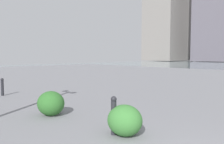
{
  "coord_description": "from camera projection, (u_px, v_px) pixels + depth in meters",
  "views": [
    {
      "loc": [
        -0.74,
        2.38,
        1.73
      ],
      "look_at": [
        7.88,
        -5.97,
        0.86
      ],
      "focal_mm": 36.6,
      "sensor_mm": 36.0,
      "label": 1
    }
  ],
  "objects": [
    {
      "name": "building_highrise",
      "position": [
        168.0,
        25.0,
        79.38
      ],
      "size": [
        11.23,
        15.21,
        24.46
      ],
      "color": "gray",
      "rests_on": "ground"
    },
    {
      "name": "bollard_mid",
      "position": [
        2.0,
        86.0,
        9.83
      ],
      "size": [
        0.13,
        0.13,
        0.77
      ],
      "color": "#232328",
      "rests_on": "ground"
    },
    {
      "name": "shrub_low",
      "position": [
        125.0,
        120.0,
        4.92
      ],
      "size": [
        0.79,
        0.71,
        0.67
      ],
      "color": "#387533",
      "rests_on": "ground"
    },
    {
      "name": "bollard_near",
      "position": [
        114.0,
        115.0,
        4.98
      ],
      "size": [
        0.13,
        0.13,
        0.85
      ],
      "color": "#232328",
      "rests_on": "ground"
    },
    {
      "name": "shrub_round",
      "position": [
        51.0,
        103.0,
        6.58
      ],
      "size": [
        0.83,
        0.75,
        0.71
      ],
      "color": "#2D6628",
      "rests_on": "ground"
    }
  ]
}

